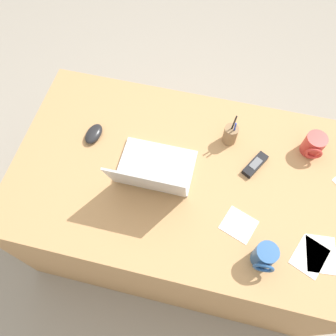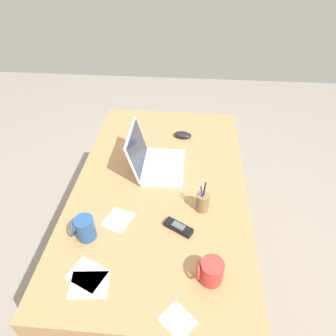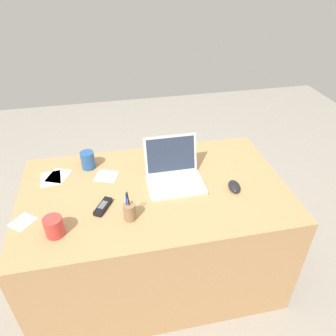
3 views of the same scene
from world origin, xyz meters
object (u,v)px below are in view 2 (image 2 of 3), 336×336
at_px(cordless_phone, 178,227).
at_px(laptop, 155,161).
at_px(coffee_mug_tall, 84,228).
at_px(pen_holder, 203,202).
at_px(computer_mouse, 183,135).
at_px(coffee_mug_white, 211,271).

bearing_deg(cordless_phone, laptop, 20.32).
xyz_separation_m(coffee_mug_tall, pen_holder, (0.20, -0.50, -0.01)).
height_order(laptop, coffee_mug_tall, laptop).
relative_size(laptop, computer_mouse, 2.88).
bearing_deg(computer_mouse, pen_holder, -159.79).
bearing_deg(computer_mouse, coffee_mug_tall, 163.23).
bearing_deg(pen_holder, computer_mouse, 11.26).
height_order(coffee_mug_white, cordless_phone, coffee_mug_white).
bearing_deg(laptop, computer_mouse, -23.66).
distance_m(computer_mouse, coffee_mug_white, 0.96).
bearing_deg(coffee_mug_white, pen_holder, 4.55).
xyz_separation_m(coffee_mug_white, pen_holder, (0.36, 0.03, -0.00)).
bearing_deg(pen_holder, cordless_phone, 141.05).
bearing_deg(coffee_mug_white, computer_mouse, 8.78).
relative_size(computer_mouse, coffee_mug_white, 1.09).
xyz_separation_m(cordless_phone, pen_holder, (0.13, -0.10, 0.04)).
distance_m(computer_mouse, pen_holder, 0.61).
bearing_deg(coffee_mug_tall, laptop, -27.01).
xyz_separation_m(computer_mouse, cordless_phone, (-0.73, -0.01, -0.01)).
relative_size(laptop, coffee_mug_tall, 2.92).
bearing_deg(coffee_mug_white, cordless_phone, 30.27).
bearing_deg(pen_holder, laptop, 42.32).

